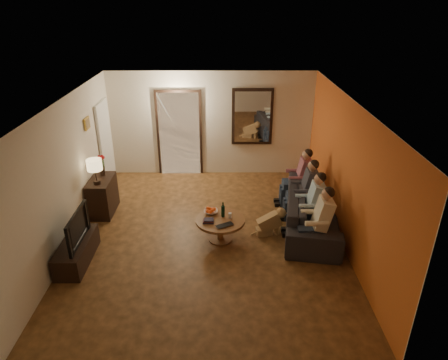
{
  "coord_description": "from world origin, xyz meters",
  "views": [
    {
      "loc": [
        0.27,
        -6.49,
        4.25
      ],
      "look_at": [
        0.3,
        0.3,
        1.05
      ],
      "focal_mm": 32.0,
      "sensor_mm": 36.0,
      "label": 1
    }
  ],
  "objects_px": {
    "dresser": "(103,196)",
    "person_a": "(318,223)",
    "sofa": "(312,210)",
    "person_c": "(305,192)",
    "tv_stand": "(77,251)",
    "person_b": "(311,207)",
    "person_d": "(300,180)",
    "laptop": "(226,227)",
    "wine_bottle": "(223,209)",
    "bowl": "(211,212)",
    "coffee_table": "(220,230)",
    "table_lamp": "(95,172)",
    "dog": "(269,221)",
    "tv": "(72,228)"
  },
  "relations": [
    {
      "from": "tv_stand",
      "to": "person_b",
      "type": "xyz_separation_m",
      "value": [
        4.19,
        0.85,
        0.4
      ]
    },
    {
      "from": "tv_stand",
      "to": "laptop",
      "type": "distance_m",
      "value": 2.62
    },
    {
      "from": "coffee_table",
      "to": "laptop",
      "type": "distance_m",
      "value": 0.38
    },
    {
      "from": "table_lamp",
      "to": "wine_bottle",
      "type": "distance_m",
      "value": 2.68
    },
    {
      "from": "sofa",
      "to": "person_c",
      "type": "height_order",
      "value": "person_c"
    },
    {
      "from": "person_a",
      "to": "tv",
      "type": "bearing_deg",
      "value": -176.63
    },
    {
      "from": "dresser",
      "to": "wine_bottle",
      "type": "relative_size",
      "value": 2.76
    },
    {
      "from": "laptop",
      "to": "dog",
      "type": "bearing_deg",
      "value": 1.69
    },
    {
      "from": "person_c",
      "to": "dog",
      "type": "distance_m",
      "value": 1.03
    },
    {
      "from": "person_c",
      "to": "table_lamp",
      "type": "bearing_deg",
      "value": 179.12
    },
    {
      "from": "sofa",
      "to": "bowl",
      "type": "bearing_deg",
      "value": 107.62
    },
    {
      "from": "dresser",
      "to": "coffee_table",
      "type": "xyz_separation_m",
      "value": [
        2.48,
        -1.08,
        -0.16
      ]
    },
    {
      "from": "dresser",
      "to": "table_lamp",
      "type": "height_order",
      "value": "table_lamp"
    },
    {
      "from": "person_d",
      "to": "person_c",
      "type": "bearing_deg",
      "value": -90.0
    },
    {
      "from": "tv_stand",
      "to": "dog",
      "type": "xyz_separation_m",
      "value": [
        3.42,
        0.85,
        0.08
      ]
    },
    {
      "from": "table_lamp",
      "to": "dog",
      "type": "height_order",
      "value": "table_lamp"
    },
    {
      "from": "dresser",
      "to": "coffee_table",
      "type": "relative_size",
      "value": 0.93
    },
    {
      "from": "bowl",
      "to": "wine_bottle",
      "type": "relative_size",
      "value": 0.84
    },
    {
      "from": "person_a",
      "to": "wine_bottle",
      "type": "relative_size",
      "value": 3.87
    },
    {
      "from": "sofa",
      "to": "person_c",
      "type": "distance_m",
      "value": 0.39
    },
    {
      "from": "person_c",
      "to": "wine_bottle",
      "type": "relative_size",
      "value": 3.87
    },
    {
      "from": "person_a",
      "to": "dog",
      "type": "relative_size",
      "value": 2.14
    },
    {
      "from": "person_a",
      "to": "person_c",
      "type": "bearing_deg",
      "value": 90.0
    },
    {
      "from": "tv",
      "to": "laptop",
      "type": "distance_m",
      "value": 2.62
    },
    {
      "from": "dresser",
      "to": "laptop",
      "type": "height_order",
      "value": "dresser"
    },
    {
      "from": "bowl",
      "to": "sofa",
      "type": "bearing_deg",
      "value": 7.93
    },
    {
      "from": "sofa",
      "to": "coffee_table",
      "type": "height_order",
      "value": "sofa"
    },
    {
      "from": "dresser",
      "to": "person_c",
      "type": "height_order",
      "value": "person_c"
    },
    {
      "from": "person_d",
      "to": "sofa",
      "type": "bearing_deg",
      "value": -83.66
    },
    {
      "from": "person_c",
      "to": "coffee_table",
      "type": "bearing_deg",
      "value": -155.05
    },
    {
      "from": "tv_stand",
      "to": "sofa",
      "type": "bearing_deg",
      "value": 14.95
    },
    {
      "from": "bowl",
      "to": "person_d",
      "type": "bearing_deg",
      "value": 31.87
    },
    {
      "from": "person_d",
      "to": "person_b",
      "type": "bearing_deg",
      "value": -90.0
    },
    {
      "from": "person_d",
      "to": "wine_bottle",
      "type": "height_order",
      "value": "person_d"
    },
    {
      "from": "bowl",
      "to": "dresser",
      "type": "bearing_deg",
      "value": 159.45
    },
    {
      "from": "person_a",
      "to": "person_c",
      "type": "relative_size",
      "value": 1.0
    },
    {
      "from": "table_lamp",
      "to": "dog",
      "type": "xyz_separation_m",
      "value": [
        3.42,
        -0.66,
        -0.75
      ]
    },
    {
      "from": "dresser",
      "to": "bowl",
      "type": "xyz_separation_m",
      "value": [
        2.3,
        -0.86,
        0.1
      ]
    },
    {
      "from": "dog",
      "to": "coffee_table",
      "type": "distance_m",
      "value": 0.96
    },
    {
      "from": "sofa",
      "to": "coffee_table",
      "type": "xyz_separation_m",
      "value": [
        -1.81,
        -0.5,
        -0.14
      ]
    },
    {
      "from": "coffee_table",
      "to": "bowl",
      "type": "distance_m",
      "value": 0.38
    },
    {
      "from": "coffee_table",
      "to": "dresser",
      "type": "bearing_deg",
      "value": 156.42
    },
    {
      "from": "sofa",
      "to": "coffee_table",
      "type": "bearing_deg",
      "value": 115.03
    },
    {
      "from": "person_c",
      "to": "dresser",
      "type": "bearing_deg",
      "value": 176.12
    },
    {
      "from": "dresser",
      "to": "person_a",
      "type": "relative_size",
      "value": 0.71
    },
    {
      "from": "wine_bottle",
      "to": "person_d",
      "type": "bearing_deg",
      "value": 37.94
    },
    {
      "from": "dresser",
      "to": "person_a",
      "type": "height_order",
      "value": "person_a"
    },
    {
      "from": "person_b",
      "to": "wine_bottle",
      "type": "xyz_separation_m",
      "value": [
        -1.66,
        -0.1,
        0.01
      ]
    },
    {
      "from": "tv",
      "to": "person_d",
      "type": "bearing_deg",
      "value": -63.99
    },
    {
      "from": "tv_stand",
      "to": "laptop",
      "type": "relative_size",
      "value": 3.64
    }
  ]
}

